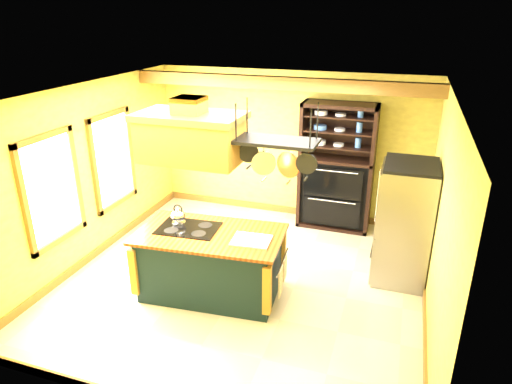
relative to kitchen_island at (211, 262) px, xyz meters
The scene contains 15 objects.
floor 0.72m from the kitchen_island, 53.49° to the left, with size 5.00×5.00×0.00m, color beige.
ceiling 2.30m from the kitchen_island, 53.49° to the left, with size 5.00×5.00×0.00m, color white.
wall_back 3.08m from the kitchen_island, 83.70° to the left, with size 5.00×0.02×2.70m, color #E5D154.
wall_front 2.27m from the kitchen_island, 81.05° to the right, with size 5.00×0.02×2.70m, color #E5D154.
wall_left 2.39m from the kitchen_island, 168.60° to the left, with size 0.02×5.00×2.70m, color #E5D154.
wall_right 2.99m from the kitchen_island, ahead, with size 0.02×5.00×2.70m, color #E5D154.
ceiling_beam 3.03m from the kitchen_island, 81.37° to the left, with size 5.00×0.15×0.20m, color olive.
window_near 2.36m from the kitchen_island, behind, with size 0.06×1.06×1.56m.
window_far 2.56m from the kitchen_island, 154.12° to the left, with size 0.06×1.06×1.56m.
kitchen_island is the anchor object (origin of this frame).
range_hood 1.77m from the kitchen_island, behind, with size 1.32×0.75×0.80m.
pot_rack 1.92m from the kitchen_island, ahead, with size 1.01×0.48×0.91m.
refrigerator 2.76m from the kitchen_island, 27.02° to the left, with size 0.74×0.88×1.71m.
hutch 2.99m from the kitchen_island, 65.30° to the left, with size 1.26×0.57×2.24m.
floor_register 0.97m from the kitchen_island, 166.71° to the left, with size 0.28×0.12×0.01m, color black.
Camera 1 is at (1.97, -5.37, 3.67)m, focal length 32.00 mm.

